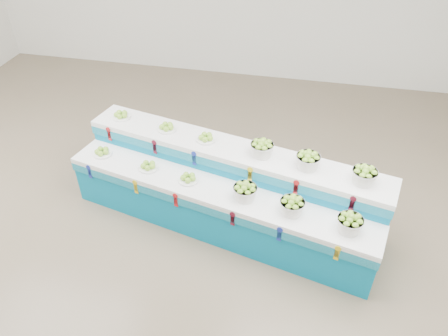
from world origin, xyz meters
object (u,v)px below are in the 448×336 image
(display_stand, at_px, (224,190))
(basket_upper_right, at_px, (364,175))
(basket_lower_left, at_px, (245,191))
(plate_upper_mid, at_px, (167,127))

(display_stand, relative_size, basket_upper_right, 14.23)
(basket_lower_left, height_order, plate_upper_mid, plate_upper_mid)
(display_stand, height_order, basket_lower_left, display_stand)
(basket_lower_left, bearing_deg, plate_upper_mid, 146.50)
(plate_upper_mid, bearing_deg, basket_upper_right, -13.07)
(display_stand, bearing_deg, basket_upper_right, 8.83)
(display_stand, xyz_separation_m, basket_lower_left, (0.33, -0.33, 0.32))
(plate_upper_mid, height_order, basket_upper_right, basket_upper_right)
(basket_lower_left, xyz_separation_m, plate_upper_mid, (-1.21, 0.80, 0.24))
(plate_upper_mid, distance_m, basket_upper_right, 2.59)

